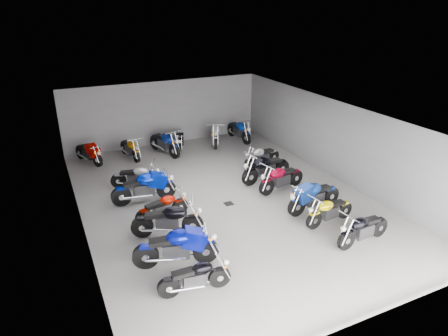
{
  "coord_description": "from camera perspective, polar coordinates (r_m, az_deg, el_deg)",
  "views": [
    {
      "loc": [
        -5.64,
        -12.09,
        6.81
      ],
      "look_at": [
        0.27,
        0.47,
        1.0
      ],
      "focal_mm": 32.0,
      "sensor_mm": 36.0,
      "label": 1
    }
  ],
  "objects": [
    {
      "name": "motorcycle_back_a",
      "position": [
        19.04,
        -18.76,
        2.12
      ],
      "size": [
        0.94,
        1.97,
        0.92
      ],
      "rotation": [
        0.0,
        0.0,
        3.54
      ],
      "color": "black",
      "rests_on": "ground"
    },
    {
      "name": "motorcycle_left_d",
      "position": [
        13.52,
        -8.72,
        -5.57
      ],
      "size": [
        1.92,
        0.5,
        0.85
      ],
      "rotation": [
        0.0,
        0.0,
        -1.4
      ],
      "color": "black",
      "rests_on": "ground"
    },
    {
      "name": "motorcycle_right_b",
      "position": [
        13.6,
        14.81,
        -5.9
      ],
      "size": [
        1.97,
        0.44,
        0.87
      ],
      "rotation": [
        0.0,
        0.0,
        1.68
      ],
      "color": "black",
      "rests_on": "ground"
    },
    {
      "name": "motorcycle_right_e",
      "position": [
        16.27,
        5.97,
        0.03
      ],
      "size": [
        2.36,
        0.58,
        1.04
      ],
      "rotation": [
        0.0,
        0.0,
        1.72
      ],
      "color": "black",
      "rests_on": "ground"
    },
    {
      "name": "motorcycle_back_b",
      "position": [
        19.1,
        -13.25,
        2.76
      ],
      "size": [
        0.54,
        2.02,
        0.89
      ],
      "rotation": [
        0.0,
        0.0,
        3.32
      ],
      "color": "black",
      "rests_on": "ground"
    },
    {
      "name": "motorcycle_right_c",
      "position": [
        14.25,
        12.69,
        -3.95
      ],
      "size": [
        2.28,
        0.51,
        1.0
      ],
      "rotation": [
        0.0,
        0.0,
        1.68
      ],
      "color": "black",
      "rests_on": "ground"
    },
    {
      "name": "wall_right",
      "position": [
        16.93,
        15.39,
        3.96
      ],
      "size": [
        0.1,
        14.0,
        3.2
      ],
      "primitive_type": "cube",
      "color": "slate",
      "rests_on": "ground"
    },
    {
      "name": "motorcycle_right_d",
      "position": [
        15.53,
        8.15,
        -1.42
      ],
      "size": [
        2.16,
        0.58,
        0.96
      ],
      "rotation": [
        0.0,
        0.0,
        1.75
      ],
      "color": "black",
      "rests_on": "ground"
    },
    {
      "name": "motorcycle_back_f",
      "position": [
        21.07,
        2.19,
        5.41
      ],
      "size": [
        0.47,
        2.29,
        1.01
      ],
      "rotation": [
        0.0,
        0.0,
        3.18
      ],
      "color": "black",
      "rests_on": "ground"
    },
    {
      "name": "ground",
      "position": [
        14.98,
        -0.16,
        -4.32
      ],
      "size": [
        14.0,
        14.0,
        0.0
      ],
      "primitive_type": "plane",
      "color": "#989590",
      "rests_on": "ground"
    },
    {
      "name": "ceiling",
      "position": [
        13.82,
        -0.18,
        7.66
      ],
      "size": [
        10.0,
        14.0,
        0.04
      ],
      "primitive_type": "cube",
      "color": "black",
      "rests_on": "wall_back"
    },
    {
      "name": "motorcycle_back_c",
      "position": [
        19.3,
        -8.45,
        3.61
      ],
      "size": [
        0.8,
        2.34,
        1.05
      ],
      "rotation": [
        0.0,
        0.0,
        3.42
      ],
      "color": "black",
      "rests_on": "ground"
    },
    {
      "name": "motorcycle_left_f",
      "position": [
        15.96,
        -12.41,
        -1.23
      ],
      "size": [
        1.85,
        0.94,
        0.87
      ],
      "rotation": [
        0.0,
        0.0,
        -2.0
      ],
      "color": "black",
      "rests_on": "ground"
    },
    {
      "name": "drain_grate",
      "position": [
        14.58,
        0.67,
        -5.11
      ],
      "size": [
        0.32,
        0.32,
        0.01
      ],
      "primitive_type": "cube",
      "color": "black",
      "rests_on": "ground"
    },
    {
      "name": "wall_left",
      "position": [
        13.18,
        -20.28,
        -2.07
      ],
      "size": [
        0.1,
        14.0,
        3.2
      ],
      "primitive_type": "cube",
      "color": "slate",
      "rests_on": "ground"
    },
    {
      "name": "motorcycle_back_e",
      "position": [
        20.48,
        -1.21,
        4.92
      ],
      "size": [
        1.07,
        2.17,
        1.01
      ],
      "rotation": [
        0.0,
        0.0,
        2.72
      ],
      "color": "black",
      "rests_on": "ground"
    },
    {
      "name": "motorcycle_back_d",
      "position": [
        19.96,
        -6.22,
        4.01
      ],
      "size": [
        0.84,
        1.8,
        0.83
      ],
      "rotation": [
        0.0,
        0.0,
        2.75
      ],
      "color": "black",
      "rests_on": "ground"
    },
    {
      "name": "motorcycle_left_c",
      "position": [
        12.59,
        -7.98,
        -7.4
      ],
      "size": [
        2.17,
        0.92,
        0.99
      ],
      "rotation": [
        0.0,
        0.0,
        -1.93
      ],
      "color": "black",
      "rests_on": "ground"
    },
    {
      "name": "motorcycle_right_a",
      "position": [
        12.84,
        19.25,
        -8.18
      ],
      "size": [
        2.05,
        0.46,
        0.9
      ],
      "rotation": [
        0.0,
        0.0,
        1.67
      ],
      "color": "black",
      "rests_on": "ground"
    },
    {
      "name": "motorcycle_left_b",
      "position": [
        11.24,
        -6.75,
        -11.15
      ],
      "size": [
        2.34,
        0.8,
        1.05
      ],
      "rotation": [
        0.0,
        0.0,
        -1.85
      ],
      "color": "black",
      "rests_on": "ground"
    },
    {
      "name": "wall_back",
      "position": [
        20.58,
        -8.52,
        7.8
      ],
      "size": [
        10.0,
        0.1,
        3.2
      ],
      "primitive_type": "cube",
      "color": "slate",
      "rests_on": "ground"
    },
    {
      "name": "motorcycle_right_f",
      "position": [
        17.73,
        5.4,
        1.68
      ],
      "size": [
        1.96,
        0.57,
        0.87
      ],
      "rotation": [
        0.0,
        0.0,
        1.78
      ],
      "color": "black",
      "rests_on": "ground"
    },
    {
      "name": "motorcycle_left_a",
      "position": [
        10.35,
        -4.09,
        -15.23
      ],
      "size": [
        1.89,
        0.44,
        0.83
      ],
      "rotation": [
        0.0,
        0.0,
        -1.7
      ],
      "color": "black",
      "rests_on": "ground"
    },
    {
      "name": "motorcycle_left_e",
      "position": [
        14.77,
        -11.28,
        -2.74
      ],
      "size": [
        2.37,
        0.5,
        1.04
      ],
      "rotation": [
        0.0,
        0.0,
        -1.63
      ],
      "color": "black",
      "rests_on": "ground"
    }
  ]
}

